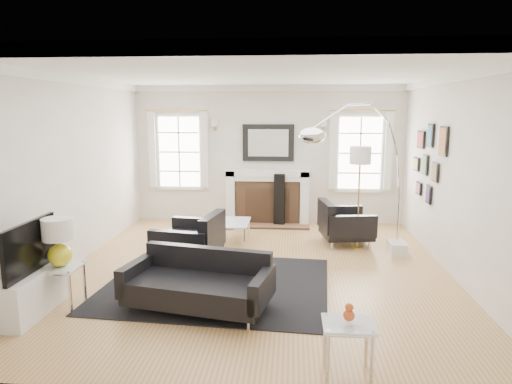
# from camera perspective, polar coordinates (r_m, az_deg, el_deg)

# --- Properties ---
(floor) EXTENTS (6.00, 6.00, 0.00)m
(floor) POSITION_cam_1_polar(r_m,az_deg,el_deg) (6.78, 0.14, -9.65)
(floor) COLOR #A37444
(floor) RESTS_ON ground
(back_wall) EXTENTS (5.50, 0.04, 2.80)m
(back_wall) POSITION_cam_1_polar(r_m,az_deg,el_deg) (9.42, 1.55, 4.67)
(back_wall) COLOR silver
(back_wall) RESTS_ON floor
(front_wall) EXTENTS (5.50, 0.04, 2.80)m
(front_wall) POSITION_cam_1_polar(r_m,az_deg,el_deg) (3.51, -3.64, -4.62)
(front_wall) COLOR silver
(front_wall) RESTS_ON floor
(left_wall) EXTENTS (0.04, 6.00, 2.80)m
(left_wall) POSITION_cam_1_polar(r_m,az_deg,el_deg) (7.19, -22.28, 2.23)
(left_wall) COLOR silver
(left_wall) RESTS_ON floor
(right_wall) EXTENTS (0.04, 6.00, 2.80)m
(right_wall) POSITION_cam_1_polar(r_m,az_deg,el_deg) (6.81, 23.90, 1.71)
(right_wall) COLOR silver
(right_wall) RESTS_ON floor
(ceiling) EXTENTS (5.50, 6.00, 0.02)m
(ceiling) POSITION_cam_1_polar(r_m,az_deg,el_deg) (6.40, 0.15, 14.67)
(ceiling) COLOR white
(ceiling) RESTS_ON back_wall
(crown_molding) EXTENTS (5.50, 6.00, 0.12)m
(crown_molding) POSITION_cam_1_polar(r_m,az_deg,el_deg) (6.39, 0.15, 14.13)
(crown_molding) COLOR white
(crown_molding) RESTS_ON back_wall
(fireplace) EXTENTS (1.70, 0.69, 1.11)m
(fireplace) POSITION_cam_1_polar(r_m,az_deg,el_deg) (9.33, 1.46, -0.70)
(fireplace) COLOR white
(fireplace) RESTS_ON floor
(mantel_mirror) EXTENTS (1.05, 0.07, 0.75)m
(mantel_mirror) POSITION_cam_1_polar(r_m,az_deg,el_deg) (9.35, 1.55, 6.17)
(mantel_mirror) COLOR black
(mantel_mirror) RESTS_ON back_wall
(window_left) EXTENTS (1.24, 0.15, 1.62)m
(window_left) POSITION_cam_1_polar(r_m,az_deg,el_deg) (9.63, -9.56, 5.01)
(window_left) COLOR white
(window_left) RESTS_ON back_wall
(window_right) EXTENTS (1.24, 0.15, 1.62)m
(window_right) POSITION_cam_1_polar(r_m,az_deg,el_deg) (9.44, 12.86, 4.79)
(window_right) COLOR white
(window_right) RESTS_ON back_wall
(gallery_wall) EXTENTS (0.04, 1.73, 1.29)m
(gallery_wall) POSITION_cam_1_polar(r_m,az_deg,el_deg) (8.01, 20.73, 4.02)
(gallery_wall) COLOR black
(gallery_wall) RESTS_ON right_wall
(tv_unit) EXTENTS (0.35, 1.00, 1.09)m
(tv_unit) POSITION_cam_1_polar(r_m,az_deg,el_deg) (5.85, -26.39, -10.61)
(tv_unit) COLOR white
(tv_unit) RESTS_ON floor
(area_rug) EXTENTS (3.08, 2.63, 0.01)m
(area_rug) POSITION_cam_1_polar(r_m,az_deg,el_deg) (6.25, -4.89, -11.37)
(area_rug) COLOR black
(area_rug) RESTS_ON floor
(sofa) EXTENTS (1.81, 1.10, 0.55)m
(sofa) POSITION_cam_1_polar(r_m,az_deg,el_deg) (5.46, -7.10, -11.35)
(sofa) COLOR black
(sofa) RESTS_ON floor
(armchair_left) EXTENTS (1.01, 1.10, 0.66)m
(armchair_left) POSITION_cam_1_polar(r_m,az_deg,el_deg) (6.93, -7.93, -6.12)
(armchair_left) COLOR black
(armchair_left) RESTS_ON floor
(armchair_right) EXTENTS (0.96, 1.04, 0.62)m
(armchair_right) POSITION_cam_1_polar(r_m,az_deg,el_deg) (8.10, 10.78, -3.97)
(armchair_right) COLOR black
(armchair_right) RESTS_ON floor
(coffee_table) EXTENTS (0.84, 0.84, 0.37)m
(coffee_table) POSITION_cam_1_polar(r_m,az_deg,el_deg) (8.05, -3.86, -3.94)
(coffee_table) COLOR silver
(coffee_table) RESTS_ON floor
(side_table_left) EXTENTS (0.45, 0.45, 0.50)m
(side_table_left) POSITION_cam_1_polar(r_m,az_deg,el_deg) (5.91, -23.14, -9.46)
(side_table_left) COLOR silver
(side_table_left) RESTS_ON floor
(nesting_table) EXTENTS (0.45, 0.38, 0.49)m
(nesting_table) POSITION_cam_1_polar(r_m,az_deg,el_deg) (4.20, 11.45, -17.14)
(nesting_table) COLOR silver
(nesting_table) RESTS_ON floor
(gourd_lamp) EXTENTS (0.36, 0.36, 0.58)m
(gourd_lamp) POSITION_cam_1_polar(r_m,az_deg,el_deg) (5.79, -23.44, -5.39)
(gourd_lamp) COLOR yellow
(gourd_lamp) RESTS_ON side_table_left
(orange_vase) EXTENTS (0.10, 0.10, 0.16)m
(orange_vase) POSITION_cam_1_polar(r_m,az_deg,el_deg) (4.12, 11.55, -14.63)
(orange_vase) COLOR #BD4618
(orange_vase) RESTS_ON nesting_table
(arc_floor_lamp) EXTENTS (1.76, 1.63, 2.50)m
(arc_floor_lamp) POSITION_cam_1_polar(r_m,az_deg,el_deg) (6.77, 12.85, 1.86)
(arc_floor_lamp) COLOR white
(arc_floor_lamp) RESTS_ON floor
(stick_floor_lamp) EXTENTS (0.35, 0.35, 1.72)m
(stick_floor_lamp) POSITION_cam_1_polar(r_m,az_deg,el_deg) (7.67, 12.89, 3.85)
(stick_floor_lamp) COLOR #AF8E3C
(stick_floor_lamp) RESTS_ON floor
(speaker_tower) EXTENTS (0.24, 0.24, 1.06)m
(speaker_tower) POSITION_cam_1_polar(r_m,az_deg,el_deg) (9.18, 2.99, -0.96)
(speaker_tower) COLOR black
(speaker_tower) RESTS_ON floor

